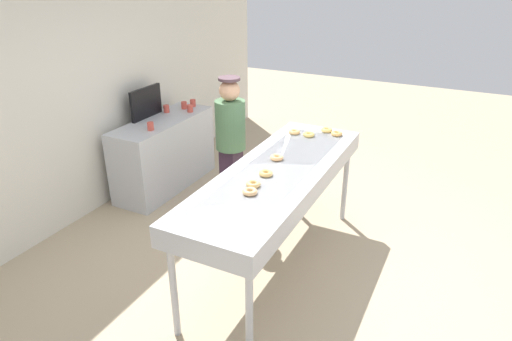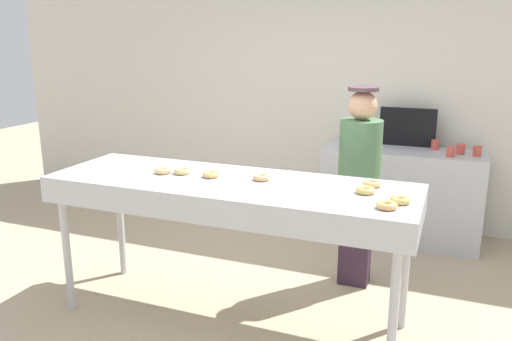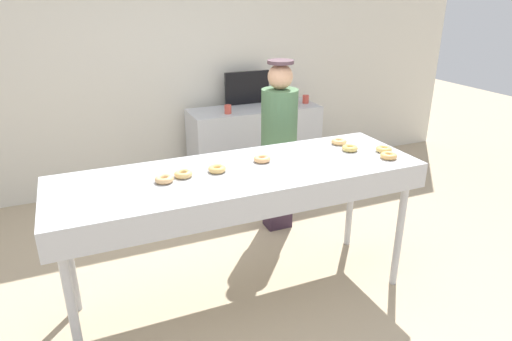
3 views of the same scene
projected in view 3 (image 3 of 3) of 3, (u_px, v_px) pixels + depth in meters
ground_plane at (242, 295)px, 3.42m from camera, size 16.00×16.00×0.00m
back_wall at (161, 64)px, 4.98m from camera, size 8.00×0.12×2.82m
fryer_conveyor at (241, 182)px, 3.06m from camera, size 2.53×0.81×1.04m
glazed_donut_0 at (350, 148)px, 3.39m from camera, size 0.16×0.16×0.04m
glazed_donut_1 at (262, 159)px, 3.17m from camera, size 0.16×0.16×0.04m
glazed_donut_2 at (339, 142)px, 3.54m from camera, size 0.15×0.15×0.04m
glazed_donut_3 at (384, 149)px, 3.37m from camera, size 0.15×0.15×0.04m
glazed_donut_4 at (217, 169)px, 2.99m from camera, size 0.17×0.17×0.04m
glazed_donut_5 at (164, 179)px, 2.84m from camera, size 0.16×0.16×0.04m
glazed_donut_6 at (183, 174)px, 2.91m from camera, size 0.17×0.17×0.04m
glazed_donut_7 at (389, 156)px, 3.23m from camera, size 0.14×0.14×0.04m
worker_baker at (279, 138)px, 4.09m from camera, size 0.33×0.33×1.61m
prep_counter at (254, 146)px, 5.30m from camera, size 1.52×0.54×0.92m
paper_cup_0 at (228, 109)px, 4.87m from camera, size 0.08×0.08×0.10m
paper_cup_1 at (272, 99)px, 5.32m from camera, size 0.08×0.08×0.10m
paper_cup_2 at (293, 103)px, 5.14m from camera, size 0.08×0.08×0.10m
paper_cup_3 at (306, 99)px, 5.32m from camera, size 0.08×0.08×0.10m
paper_cup_4 at (293, 99)px, 5.31m from camera, size 0.08×0.08×0.10m
menu_display at (247, 88)px, 5.24m from camera, size 0.55×0.04×0.38m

